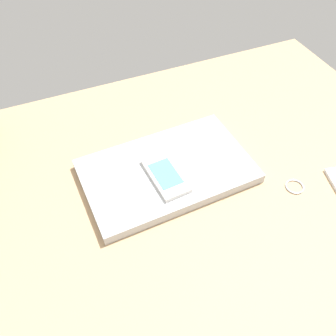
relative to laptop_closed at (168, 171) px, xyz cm
name	(u,v)px	position (x,y,z in cm)	size (l,w,h in cm)	color
desk_surface	(173,190)	(-0.22, -3.29, -2.62)	(120.00, 80.00, 3.00)	tan
laptop_closed	(168,171)	(0.00, 0.00, 0.00)	(35.27, 21.38, 2.24)	#B7BABC
cell_phone_on_laptop	(166,175)	(-1.48, -2.22, 1.65)	(6.87, 12.42, 1.13)	silver
key_ring	(295,187)	(23.06, -13.65, -0.94)	(3.91, 3.91, 0.36)	silver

